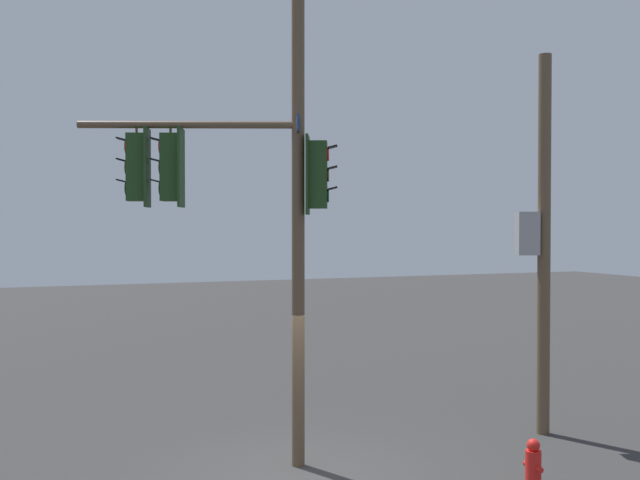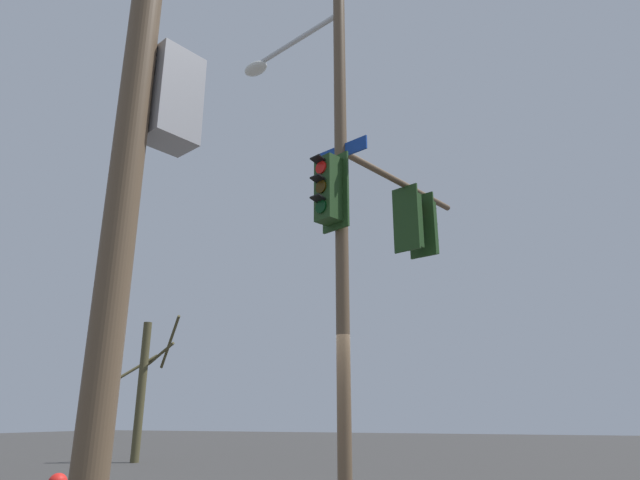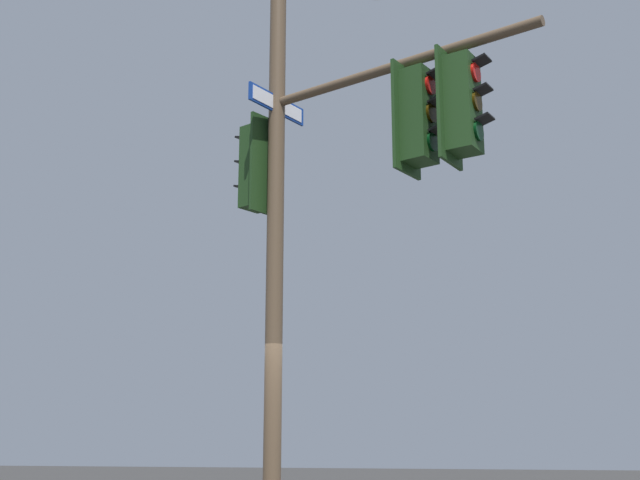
% 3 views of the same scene
% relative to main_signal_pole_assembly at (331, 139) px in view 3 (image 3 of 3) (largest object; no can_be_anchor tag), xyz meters
% --- Properties ---
extents(main_signal_pole_assembly, '(3.85, 4.03, 8.94)m').
position_rel_main_signal_pole_assembly_xyz_m(main_signal_pole_assembly, '(0.00, 0.00, 0.00)').
color(main_signal_pole_assembly, brown).
rests_on(main_signal_pole_assembly, ground).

